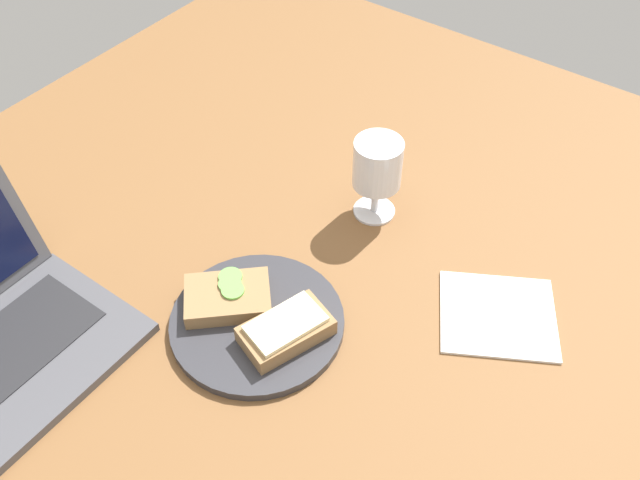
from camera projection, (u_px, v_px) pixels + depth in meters
wooden_table at (327, 291)px, 100.00cm from camera, size 140.00×140.00×3.00cm
plate at (257, 322)px, 93.59cm from camera, size 22.96×22.96×1.28cm
sandwich_with_cheese at (286, 330)px, 90.17cm from camera, size 12.90×9.95×3.08cm
sandwich_with_cucumber at (228, 297)px, 94.22cm from camera, size 13.32×13.50×2.61cm
wine_glass at (377, 167)px, 102.46cm from camera, size 7.17×7.17×13.24cm
napkin at (498, 315)px, 94.93cm from camera, size 19.49×20.04×0.40cm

